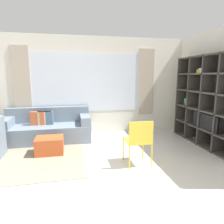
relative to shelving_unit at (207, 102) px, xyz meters
name	(u,v)px	position (x,y,z in m)	size (l,w,h in m)	color
ground_plane	(108,190)	(-2.65, -1.44, -1.04)	(16.00, 16.00, 0.00)	beige
wall_back	(88,86)	(-2.65, 1.56, 0.31)	(6.80, 0.11, 2.70)	silver
wall_right	(214,88)	(0.19, 0.05, 0.31)	(0.07, 4.18, 2.70)	silver
area_rug	(22,157)	(-4.14, 0.06, -1.04)	(2.48, 2.25, 0.01)	gray
shelving_unit	(207,102)	(0.00, 0.00, 0.00)	(0.37, 2.12, 2.11)	#232328
couch_main	(48,129)	(-3.73, 1.09, -0.73)	(2.11, 0.86, 0.82)	slate
ottoman	(50,145)	(-3.60, 0.17, -0.86)	(0.57, 0.46, 0.36)	#B74C23
folding_chair	(139,139)	(-1.94, -0.76, -0.53)	(0.44, 0.46, 0.86)	gold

